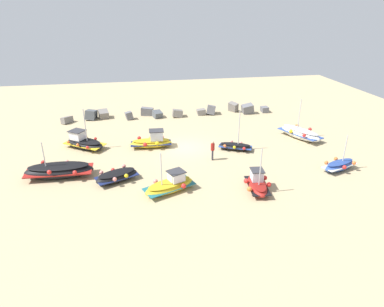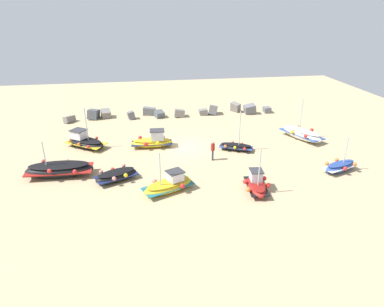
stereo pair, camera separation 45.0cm
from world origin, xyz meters
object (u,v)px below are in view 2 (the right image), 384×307
at_px(fishing_boat_7, 153,141).
at_px(fishing_boat_0, 85,142).
at_px(fishing_boat_1, 302,134).
at_px(fishing_boat_5, 59,169).
at_px(fishing_boat_6, 340,166).
at_px(fishing_boat_3, 169,185).
at_px(fishing_boat_4, 236,147).
at_px(person_walking, 213,149).
at_px(fishing_boat_8, 116,175).
at_px(fishing_boat_2, 256,184).

bearing_deg(fishing_boat_7, fishing_boat_0, 174.10).
height_order(fishing_boat_1, fishing_boat_5, fishing_boat_1).
bearing_deg(fishing_boat_6, fishing_boat_3, -15.79).
height_order(fishing_boat_3, fishing_boat_4, fishing_boat_4).
bearing_deg(fishing_boat_6, fishing_boat_1, -110.75).
bearing_deg(fishing_boat_7, fishing_boat_6, -24.85).
height_order(fishing_boat_4, person_walking, fishing_boat_4).
relative_size(fishing_boat_7, fishing_boat_8, 1.13).
bearing_deg(fishing_boat_7, fishing_boat_1, 1.36).
bearing_deg(fishing_boat_2, fishing_boat_5, 78.51).
distance_m(fishing_boat_0, person_walking, 11.85).
bearing_deg(fishing_boat_0, fishing_boat_1, -147.73).
bearing_deg(fishing_boat_5, fishing_boat_0, 79.64).
bearing_deg(fishing_boat_5, fishing_boat_4, 12.18).
relative_size(fishing_boat_1, fishing_boat_7, 1.23).
xyz_separation_m(fishing_boat_0, fishing_boat_5, (-1.18, -5.61, 0.01)).
xyz_separation_m(fishing_boat_0, fishing_boat_8, (3.11, -7.04, -0.12)).
bearing_deg(person_walking, fishing_boat_6, 165.72).
xyz_separation_m(fishing_boat_1, fishing_boat_7, (-14.34, 0.27, 0.01)).
xyz_separation_m(fishing_boat_1, person_walking, (-9.55, -3.42, 0.45)).
xyz_separation_m(fishing_boat_2, fishing_boat_5, (-14.03, 4.46, 0.07)).
relative_size(fishing_boat_3, fishing_boat_5, 0.78).
distance_m(fishing_boat_1, fishing_boat_3, 15.80).
height_order(fishing_boat_1, fishing_boat_4, fishing_boat_1).
bearing_deg(person_walking, fishing_boat_3, 54.87).
bearing_deg(fishing_boat_8, fishing_boat_2, -41.28).
bearing_deg(fishing_boat_0, person_walking, -167.26).
xyz_separation_m(fishing_boat_3, fishing_boat_7, (-0.70, 8.24, 0.07)).
distance_m(fishing_boat_2, fishing_boat_3, 6.10).
xyz_separation_m(fishing_boat_1, fishing_boat_6, (-0.14, -7.06, -0.12)).
distance_m(fishing_boat_1, fishing_boat_5, 22.09).
bearing_deg(fishing_boat_0, fishing_boat_6, -166.49).
bearing_deg(fishing_boat_1, fishing_boat_7, -116.01).
distance_m(fishing_boat_3, fishing_boat_7, 8.27).
xyz_separation_m(fishing_boat_4, person_walking, (-2.52, -1.73, 0.64)).
distance_m(fishing_boat_3, fishing_boat_5, 8.75).
bearing_deg(fishing_boat_8, fishing_boat_1, -5.35).
xyz_separation_m(fishing_boat_1, fishing_boat_3, (-13.64, -7.97, -0.06)).
bearing_deg(fishing_boat_5, fishing_boat_3, -22.29).
height_order(fishing_boat_2, fishing_boat_4, fishing_boat_4).
distance_m(fishing_boat_0, fishing_boat_5, 5.73).
bearing_deg(fishing_boat_5, fishing_boat_2, -16.09).
bearing_deg(fishing_boat_2, fishing_boat_7, 42.40).
bearing_deg(fishing_boat_0, fishing_boat_7, -152.81).
distance_m(fishing_boat_4, fishing_boat_8, 11.14).
xyz_separation_m(fishing_boat_2, fishing_boat_7, (-6.72, 9.16, 0.06)).
bearing_deg(fishing_boat_2, fishing_boat_1, -34.46).
height_order(fishing_boat_4, fishing_boat_8, fishing_boat_4).
height_order(fishing_boat_4, fishing_boat_6, fishing_boat_4).
bearing_deg(fishing_boat_0, fishing_boat_5, 113.65).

